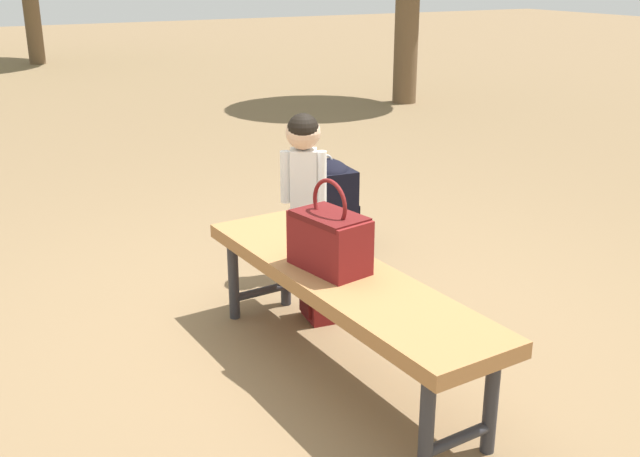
% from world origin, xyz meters
% --- Properties ---
extents(ground_plane, '(40.00, 40.00, 0.00)m').
position_xyz_m(ground_plane, '(0.00, 0.00, 0.00)').
color(ground_plane, brown).
rests_on(ground_plane, ground).
extents(park_bench, '(1.62, 0.50, 0.45)m').
position_xyz_m(park_bench, '(-0.37, 0.07, 0.39)').
color(park_bench, '#9E6B3D').
rests_on(park_bench, ground).
extents(handbag, '(0.35, 0.24, 0.37)m').
position_xyz_m(handbag, '(-0.31, 0.09, 0.58)').
color(handbag, maroon).
rests_on(handbag, park_bench).
extents(child_standing, '(0.18, 0.22, 0.88)m').
position_xyz_m(child_standing, '(0.62, -0.27, 0.59)').
color(child_standing, '#E5B2C6').
rests_on(child_standing, ground).
extents(backpack_large, '(0.36, 0.33, 0.58)m').
position_xyz_m(backpack_large, '(0.88, -0.55, 0.29)').
color(backpack_large, black).
rests_on(backpack_large, ground).
extents(backpack_small, '(0.19, 0.17, 0.30)m').
position_xyz_m(backpack_small, '(0.12, -0.10, 0.15)').
color(backpack_small, maroon).
rests_on(backpack_small, ground).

